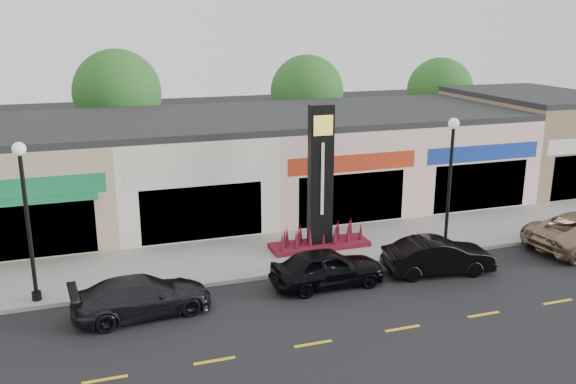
% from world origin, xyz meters
% --- Properties ---
extents(ground, '(120.00, 120.00, 0.00)m').
position_xyz_m(ground, '(0.00, 0.00, 0.00)').
color(ground, black).
rests_on(ground, ground).
extents(sidewalk, '(52.00, 4.30, 0.15)m').
position_xyz_m(sidewalk, '(0.00, 4.35, 0.07)').
color(sidewalk, gray).
rests_on(sidewalk, ground).
extents(curb, '(52.00, 0.20, 0.15)m').
position_xyz_m(curb, '(0.00, 2.10, 0.07)').
color(curb, gray).
rests_on(curb, ground).
extents(shop_beige, '(7.00, 10.85, 4.80)m').
position_xyz_m(shop_beige, '(-8.50, 11.46, 2.40)').
color(shop_beige, tan).
rests_on(shop_beige, ground).
extents(shop_cream, '(7.00, 10.01, 4.80)m').
position_xyz_m(shop_cream, '(-1.50, 11.47, 2.40)').
color(shop_cream, silver).
rests_on(shop_cream, ground).
extents(shop_pink_w, '(7.00, 10.01, 4.80)m').
position_xyz_m(shop_pink_w, '(5.50, 11.47, 2.40)').
color(shop_pink_w, beige).
rests_on(shop_pink_w, ground).
extents(shop_pink_e, '(7.00, 10.01, 4.80)m').
position_xyz_m(shop_pink_e, '(12.50, 11.47, 2.40)').
color(shop_pink_e, beige).
rests_on(shop_pink_e, ground).
extents(shop_tan, '(7.00, 10.01, 5.30)m').
position_xyz_m(shop_tan, '(19.50, 11.48, 2.65)').
color(shop_tan, '#8A6950').
rests_on(shop_tan, ground).
extents(tree_rear_west, '(5.20, 5.20, 7.83)m').
position_xyz_m(tree_rear_west, '(-4.00, 19.50, 5.22)').
color(tree_rear_west, '#382619').
rests_on(tree_rear_west, ground).
extents(tree_rear_mid, '(4.80, 4.80, 7.29)m').
position_xyz_m(tree_rear_mid, '(8.00, 19.50, 4.88)').
color(tree_rear_mid, '#382619').
rests_on(tree_rear_mid, ground).
extents(tree_rear_east, '(4.60, 4.60, 6.94)m').
position_xyz_m(tree_rear_east, '(18.00, 19.50, 4.63)').
color(tree_rear_east, '#382619').
rests_on(tree_rear_east, ground).
extents(lamp_west_near, '(0.44, 0.44, 5.47)m').
position_xyz_m(lamp_west_near, '(-8.00, 2.50, 3.48)').
color(lamp_west_near, black).
rests_on(lamp_west_near, sidewalk).
extents(lamp_east_near, '(0.44, 0.44, 5.47)m').
position_xyz_m(lamp_east_near, '(8.00, 2.50, 3.48)').
color(lamp_east_near, black).
rests_on(lamp_east_near, sidewalk).
extents(pylon_sign, '(4.20, 1.30, 6.00)m').
position_xyz_m(pylon_sign, '(3.00, 4.20, 2.27)').
color(pylon_sign, '#540E1F').
rests_on(pylon_sign, sidewalk).
extents(car_dark_sedan, '(2.26, 4.66, 1.31)m').
position_xyz_m(car_dark_sedan, '(-4.64, 0.56, 0.65)').
color(car_dark_sedan, black).
rests_on(car_dark_sedan, ground).
extents(car_black_sedan, '(1.76, 4.18, 1.41)m').
position_xyz_m(car_black_sedan, '(1.96, 0.76, 0.71)').
color(car_black_sedan, black).
rests_on(car_black_sedan, ground).
extents(car_black_conv, '(2.01, 4.34, 1.38)m').
position_xyz_m(car_black_conv, '(6.42, 0.52, 0.69)').
color(car_black_conv, black).
rests_on(car_black_conv, ground).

